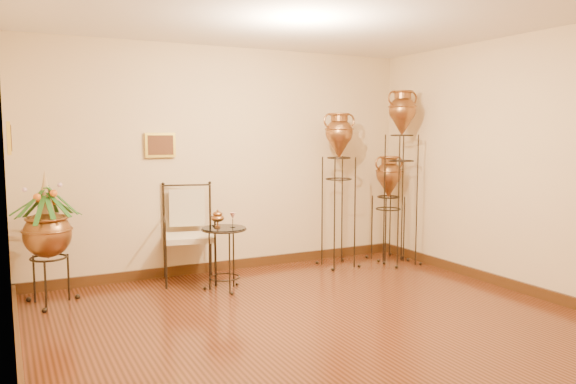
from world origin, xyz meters
name	(u,v)px	position (x,y,z in m)	size (l,w,h in m)	color
ground	(329,330)	(0.00, 0.00, 0.00)	(5.00, 5.00, 0.00)	#5C2A15
room_shell	(330,134)	(-0.01, 0.01, 1.73)	(5.02, 5.02, 2.81)	#D5B889
amphora_tall	(401,176)	(2.15, 1.75, 1.18)	(0.57, 0.57, 2.31)	black
amphora_mid	(339,189)	(1.35, 2.02, 1.02)	(0.51, 0.51, 2.02)	black
amphora_short	(388,208)	(2.15, 2.01, 0.73)	(0.59, 0.59, 1.46)	black
planter_urn	(47,228)	(-2.15, 1.95, 0.78)	(0.83, 0.83, 1.40)	black
armchair	(189,234)	(-0.62, 2.15, 0.57)	(0.76, 0.73, 1.14)	black
side_table	(224,257)	(-0.38, 1.63, 0.37)	(0.64, 0.64, 0.89)	black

